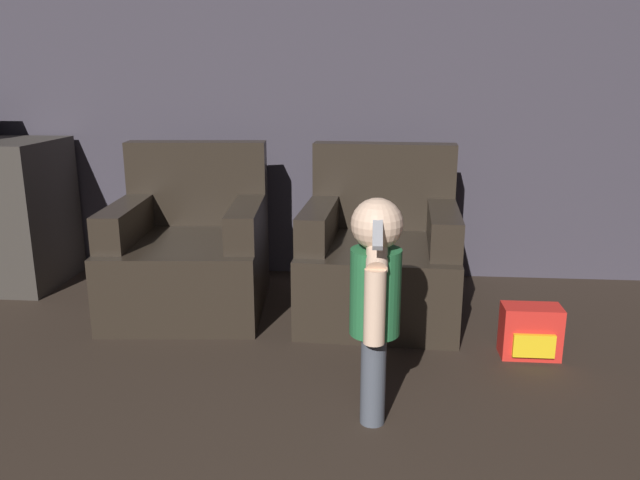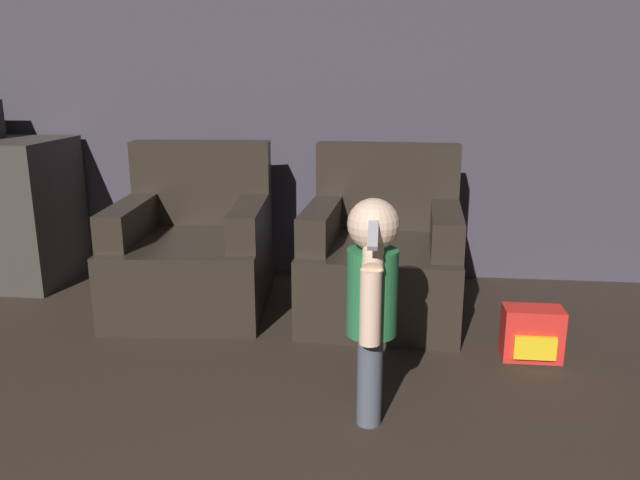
{
  "view_description": "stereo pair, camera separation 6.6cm",
  "coord_description": "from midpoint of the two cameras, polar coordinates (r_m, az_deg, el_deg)",
  "views": [
    {
      "loc": [
        0.09,
        0.37,
        1.33
      ],
      "look_at": [
        -0.15,
        3.18,
        0.58
      ],
      "focal_mm": 35.0,
      "sensor_mm": 36.0,
      "label": 1
    },
    {
      "loc": [
        0.15,
        0.37,
        1.33
      ],
      "look_at": [
        -0.15,
        3.18,
        0.58
      ],
      "focal_mm": 35.0,
      "sensor_mm": 36.0,
      "label": 2
    }
  ],
  "objects": [
    {
      "name": "armchair_right",
      "position": [
        3.56,
        4.97,
        -1.62
      ],
      "size": [
        0.89,
        0.95,
        0.94
      ],
      "rotation": [
        0.0,
        0.0,
        -0.05
      ],
      "color": "black",
      "rests_on": "ground_plane"
    },
    {
      "name": "person_toddler",
      "position": [
        2.39,
        4.29,
        -4.81
      ],
      "size": [
        0.2,
        0.35,
        0.89
      ],
      "rotation": [
        0.0,
        0.0,
        -1.59
      ],
      "color": "#474C56",
      "rests_on": "ground_plane"
    },
    {
      "name": "toy_backpack",
      "position": [
        3.19,
        18.13,
        -8.0
      ],
      "size": [
        0.28,
        0.17,
        0.26
      ],
      "color": "red",
      "rests_on": "ground_plane"
    },
    {
      "name": "armchair_left",
      "position": [
        3.72,
        -12.25,
        -1.18
      ],
      "size": [
        0.91,
        0.97,
        0.94
      ],
      "rotation": [
        0.0,
        0.0,
        0.08
      ],
      "color": "black",
      "rests_on": "ground_plane"
    },
    {
      "name": "wall_back",
      "position": [
        4.13,
        3.22,
        14.48
      ],
      "size": [
        8.4,
        0.05,
        2.6
      ],
      "color": "#3D3842",
      "rests_on": "ground_plane"
    }
  ]
}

